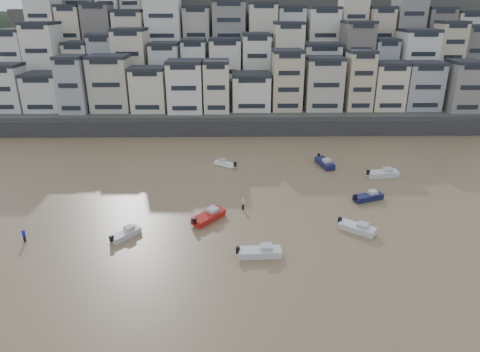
{
  "coord_description": "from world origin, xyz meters",
  "views": [
    {
      "loc": [
        7.19,
        -27.06,
        26.69
      ],
      "look_at": [
        8.11,
        30.0,
        4.0
      ],
      "focal_mm": 32.0,
      "sensor_mm": 36.0,
      "label": 1
    }
  ],
  "objects_px": {
    "boat_h": "(225,163)",
    "boat_a": "(260,251)",
    "boat_b": "(357,227)",
    "boat_i": "(325,162)",
    "person_blue": "(24,235)",
    "boat_j": "(126,233)",
    "boat_c": "(209,215)",
    "boat_g": "(383,173)",
    "boat_d": "(368,196)",
    "person_pink": "(243,204)"
  },
  "relations": [
    {
      "from": "boat_h",
      "to": "person_blue",
      "type": "distance_m",
      "value": 35.43
    },
    {
      "from": "boat_j",
      "to": "boat_c",
      "type": "distance_m",
      "value": 10.92
    },
    {
      "from": "boat_b",
      "to": "boat_d",
      "type": "bearing_deg",
      "value": 104.31
    },
    {
      "from": "boat_b",
      "to": "boat_g",
      "type": "bearing_deg",
      "value": 101.5
    },
    {
      "from": "boat_j",
      "to": "boat_h",
      "type": "xyz_separation_m",
      "value": [
        11.92,
        25.24,
        0.01
      ]
    },
    {
      "from": "person_blue",
      "to": "boat_i",
      "type": "bearing_deg",
      "value": 31.72
    },
    {
      "from": "boat_j",
      "to": "boat_a",
      "type": "xyz_separation_m",
      "value": [
        16.36,
        -4.63,
        0.13
      ]
    },
    {
      "from": "boat_j",
      "to": "boat_g",
      "type": "xyz_separation_m",
      "value": [
        38.48,
        19.57,
        0.18
      ]
    },
    {
      "from": "boat_g",
      "to": "boat_c",
      "type": "relative_size",
      "value": 1.0
    },
    {
      "from": "person_blue",
      "to": "boat_g",
      "type": "bearing_deg",
      "value": 21.94
    },
    {
      "from": "boat_d",
      "to": "person_pink",
      "type": "bearing_deg",
      "value": 166.84
    },
    {
      "from": "boat_b",
      "to": "boat_g",
      "type": "xyz_separation_m",
      "value": [
        9.44,
        18.69,
        0.09
      ]
    },
    {
      "from": "boat_d",
      "to": "person_blue",
      "type": "xyz_separation_m",
      "value": [
        -45.42,
        -11.29,
        0.18
      ]
    },
    {
      "from": "boat_d",
      "to": "boat_a",
      "type": "xyz_separation_m",
      "value": [
        -16.96,
        -15.12,
        0.04
      ]
    },
    {
      "from": "boat_h",
      "to": "boat_c",
      "type": "bearing_deg",
      "value": 117.99
    },
    {
      "from": "boat_c",
      "to": "boat_g",
      "type": "bearing_deg",
      "value": -22.64
    },
    {
      "from": "boat_b",
      "to": "boat_i",
      "type": "xyz_separation_m",
      "value": [
        0.73,
        24.19,
        0.11
      ]
    },
    {
      "from": "boat_d",
      "to": "boat_a",
      "type": "bearing_deg",
      "value": -160.02
    },
    {
      "from": "boat_d",
      "to": "person_blue",
      "type": "height_order",
      "value": "person_blue"
    },
    {
      "from": "person_pink",
      "to": "boat_h",
      "type": "bearing_deg",
      "value": 99.06
    },
    {
      "from": "boat_g",
      "to": "boat_c",
      "type": "distance_m",
      "value": 32.29
    },
    {
      "from": "person_pink",
      "to": "person_blue",
      "type": "bearing_deg",
      "value": -162.43
    },
    {
      "from": "boat_a",
      "to": "person_blue",
      "type": "distance_m",
      "value": 28.72
    },
    {
      "from": "boat_b",
      "to": "boat_i",
      "type": "relative_size",
      "value": 0.87
    },
    {
      "from": "boat_b",
      "to": "boat_h",
      "type": "distance_m",
      "value": 29.78
    },
    {
      "from": "boat_d",
      "to": "person_pink",
      "type": "height_order",
      "value": "person_pink"
    },
    {
      "from": "boat_g",
      "to": "boat_c",
      "type": "xyz_separation_m",
      "value": [
        -28.42,
        -15.31,
        -0.0
      ]
    },
    {
      "from": "boat_a",
      "to": "boat_i",
      "type": "distance_m",
      "value": 32.59
    },
    {
      "from": "boat_j",
      "to": "boat_c",
      "type": "height_order",
      "value": "boat_c"
    },
    {
      "from": "boat_j",
      "to": "boat_i",
      "type": "bearing_deg",
      "value": -11.25
    },
    {
      "from": "boat_g",
      "to": "boat_a",
      "type": "relative_size",
      "value": 1.07
    },
    {
      "from": "person_pink",
      "to": "boat_d",
      "type": "bearing_deg",
      "value": 8.57
    },
    {
      "from": "boat_d",
      "to": "person_blue",
      "type": "relative_size",
      "value": 2.92
    },
    {
      "from": "boat_a",
      "to": "boat_j",
      "type": "bearing_deg",
      "value": 161.21
    },
    {
      "from": "boat_b",
      "to": "boat_d",
      "type": "xyz_separation_m",
      "value": [
        4.27,
        9.6,
        0.01
      ]
    },
    {
      "from": "boat_c",
      "to": "person_blue",
      "type": "distance_m",
      "value": 22.73
    },
    {
      "from": "boat_c",
      "to": "person_pink",
      "type": "height_order",
      "value": "person_pink"
    },
    {
      "from": "boat_d",
      "to": "person_blue",
      "type": "distance_m",
      "value": 46.8
    },
    {
      "from": "boat_c",
      "to": "person_blue",
      "type": "height_order",
      "value": "person_blue"
    },
    {
      "from": "boat_j",
      "to": "boat_a",
      "type": "distance_m",
      "value": 17.0
    },
    {
      "from": "boat_h",
      "to": "boat_g",
      "type": "bearing_deg",
      "value": -158.99
    },
    {
      "from": "boat_i",
      "to": "person_blue",
      "type": "distance_m",
      "value": 49.22
    },
    {
      "from": "boat_a",
      "to": "person_pink",
      "type": "distance_m",
      "value": 12.42
    },
    {
      "from": "boat_h",
      "to": "boat_d",
      "type": "bearing_deg",
      "value": 178.48
    },
    {
      "from": "boat_d",
      "to": "boat_j",
      "type": "bearing_deg",
      "value": 175.74
    },
    {
      "from": "boat_b",
      "to": "boat_h",
      "type": "bearing_deg",
      "value": 163.4
    },
    {
      "from": "boat_h",
      "to": "boat_a",
      "type": "relative_size",
      "value": 0.83
    },
    {
      "from": "boat_b",
      "to": "boat_c",
      "type": "xyz_separation_m",
      "value": [
        -18.99,
        3.37,
        0.09
      ]
    },
    {
      "from": "person_pink",
      "to": "boat_b",
      "type": "bearing_deg",
      "value": -25.4
    },
    {
      "from": "boat_b",
      "to": "boat_i",
      "type": "distance_m",
      "value": 24.2
    }
  ]
}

